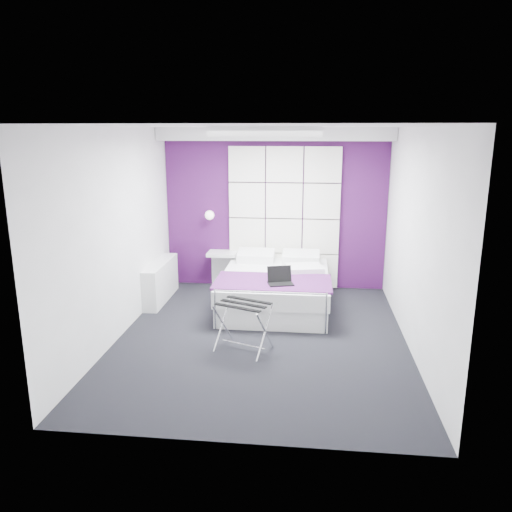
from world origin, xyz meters
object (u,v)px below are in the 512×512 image
Objects in this scene: wall_lamp at (210,215)px; nightstand at (223,253)px; bed at (275,288)px; radiator at (161,281)px; luggage_rack at (243,327)px; laptop at (281,279)px.

nightstand is at bearing -11.08° from wall_lamp.
wall_lamp reaches higher than bed.
radiator is at bearing -130.10° from wall_lamp.
wall_lamp reaches higher than nightstand.
luggage_rack is (1.51, -1.66, -0.01)m from radiator.
laptop is at bearing -20.16° from radiator.
radiator is 2.02× the size of luggage_rack.
laptop is at bearing -49.32° from wall_lamp.
bed is at bearing -42.16° from nightstand.
bed is at bearing -4.00° from radiator.
radiator is (-0.64, -0.76, -0.92)m from wall_lamp.
radiator is at bearing 176.00° from bed.
wall_lamp is 0.46× the size of laptop.
laptop is (0.38, 0.97, 0.30)m from luggage_rack.
radiator is 2.50× the size of nightstand.
laptop reaches higher than nightstand.
nightstand reaches higher than luggage_rack.
luggage_rack is at bearing -47.73° from radiator.
bed is 1.56m from luggage_rack.
nightstand is at bearing 126.60° from luggage_rack.
laptop is at bearing -53.52° from nightstand.
wall_lamp reaches higher than radiator.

